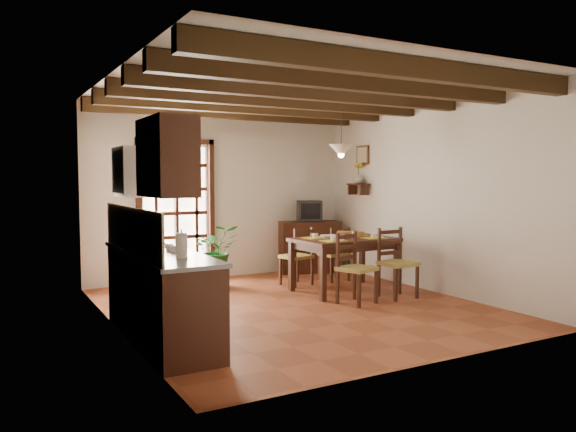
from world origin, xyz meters
TOP-DOWN VIEW (x-y plane):
  - ground_plane at (0.00, 0.00)m, footprint 5.00×5.00m
  - room_shell at (0.00, 0.00)m, footprint 4.52×5.02m
  - ceiling_beams at (0.00, 0.00)m, footprint 4.50×4.34m
  - french_door at (-0.80, 2.45)m, footprint 1.26×0.11m
  - kitchen_counter at (-1.96, -0.60)m, footprint 0.64×2.25m
  - upper_cabinet at (-2.08, -1.30)m, footprint 0.35×0.80m
  - range_hood at (-2.05, -0.05)m, footprint 0.38×0.60m
  - counter_items at (-1.95, -0.51)m, footprint 0.50×1.43m
  - dining_table at (1.12, 0.54)m, footprint 1.48×0.99m
  - chair_near_left at (0.79, -0.21)m, footprint 0.54×0.52m
  - chair_near_right at (1.51, -0.18)m, footprint 0.45×0.43m
  - chair_far_left at (0.73, 1.26)m, footprint 0.49×0.48m
  - chair_far_right at (1.45, 1.29)m, footprint 0.42×0.41m
  - table_setting at (1.12, 0.54)m, footprint 1.05×0.70m
  - table_bowl at (0.86, 0.58)m, footprint 0.27×0.27m
  - sideboard at (1.54, 2.23)m, footprint 1.14×0.72m
  - crt_tv at (1.54, 2.22)m, footprint 0.53×0.52m
  - fuse_box at (1.50, 2.48)m, footprint 0.25×0.03m
  - plant_pot at (-0.38, 1.80)m, footprint 0.37×0.37m
  - potted_plant at (-0.38, 1.80)m, footprint 2.00×1.78m
  - wall_shelf at (2.14, 1.60)m, footprint 0.20×0.42m
  - shelf_vase at (2.14, 1.60)m, footprint 0.15×0.15m
  - shelf_flowers at (2.14, 1.60)m, footprint 0.14×0.14m
  - framed_picture at (2.22, 1.60)m, footprint 0.03×0.32m
  - pendant_lamp at (1.12, 0.64)m, footprint 0.36×0.36m

SIDE VIEW (x-z plane):
  - ground_plane at x=0.00m, z-range 0.00..0.00m
  - plant_pot at x=-0.38m, z-range 0.00..0.22m
  - chair_far_right at x=1.45m, z-range -0.16..0.71m
  - chair_far_left at x=0.73m, z-range -0.17..0.73m
  - chair_near_left at x=0.79m, z-range -0.18..0.77m
  - chair_near_right at x=1.51m, z-range -0.18..0.79m
  - sideboard at x=1.54m, z-range 0.00..0.90m
  - kitchen_counter at x=-1.96m, z-range -0.22..1.16m
  - potted_plant at x=-0.38m, z-range -0.43..1.57m
  - dining_table at x=1.12m, z-range 0.29..1.08m
  - table_bowl at x=0.86m, z-range 0.78..0.84m
  - table_setting at x=1.12m, z-range 0.80..0.89m
  - counter_items at x=-1.95m, z-range 0.83..1.08m
  - crt_tv at x=1.54m, z-range 0.91..1.26m
  - french_door at x=-0.80m, z-range 0.02..2.34m
  - wall_shelf at x=2.14m, z-range 1.41..1.61m
  - shelf_vase at x=2.14m, z-range 1.57..1.73m
  - range_hood at x=-2.05m, z-range 1.46..2.00m
  - fuse_box at x=1.50m, z-range 1.59..1.91m
  - room_shell at x=0.00m, z-range 0.41..3.22m
  - upper_cabinet at x=-2.08m, z-range 1.50..2.20m
  - shelf_flowers at x=2.14m, z-range 1.68..2.04m
  - framed_picture at x=2.22m, z-range 1.89..2.21m
  - pendant_lamp at x=1.12m, z-range 1.66..2.50m
  - ceiling_beams at x=0.00m, z-range 2.59..2.79m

